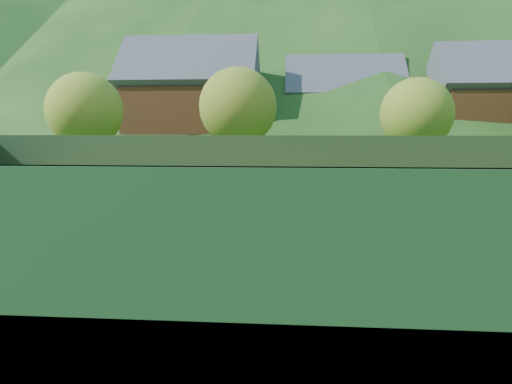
# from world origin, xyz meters

# --- Properties ---
(ground) EXTENTS (400.00, 400.00, 0.00)m
(ground) POSITION_xyz_m (0.00, 0.00, 0.00)
(ground) COLOR #295119
(ground) RESTS_ON ground
(clay_court) EXTENTS (40.00, 24.00, 0.02)m
(clay_court) POSITION_xyz_m (0.00, 0.00, 0.01)
(clay_court) COLOR #C95C20
(clay_court) RESTS_ON ground
(coach) EXTENTS (0.74, 0.55, 1.86)m
(coach) POSITION_xyz_m (-1.16, -3.30, 0.95)
(coach) COLOR navy
(coach) RESTS_ON clay_court
(student_a) EXTENTS (0.92, 0.83, 1.54)m
(student_a) POSITION_xyz_m (1.56, 2.67, 0.79)
(student_a) COLOR #CB5A12
(student_a) RESTS_ON clay_court
(student_b) EXTENTS (0.88, 0.47, 1.42)m
(student_b) POSITION_xyz_m (2.66, 2.83, 0.73)
(student_b) COLOR orange
(student_b) RESTS_ON clay_court
(student_c) EXTENTS (0.90, 0.71, 1.62)m
(student_c) POSITION_xyz_m (7.55, 2.11, 0.83)
(student_c) COLOR #DD5213
(student_c) RESTS_ON clay_court
(student_d) EXTENTS (0.98, 0.59, 1.49)m
(student_d) POSITION_xyz_m (7.88, 1.64, 0.77)
(student_d) COLOR #D85013
(student_d) RESTS_ON clay_court
(tennis_ball_0) EXTENTS (0.07, 0.07, 0.07)m
(tennis_ball_0) POSITION_xyz_m (-2.62, -7.01, 0.05)
(tennis_ball_0) COLOR #CFE826
(tennis_ball_0) RESTS_ON clay_court
(tennis_ball_1) EXTENTS (0.07, 0.07, 0.07)m
(tennis_ball_1) POSITION_xyz_m (-2.39, -1.69, 0.05)
(tennis_ball_1) COLOR #CFE826
(tennis_ball_1) RESTS_ON clay_court
(tennis_ball_2) EXTENTS (0.07, 0.07, 0.07)m
(tennis_ball_2) POSITION_xyz_m (1.04, -4.11, 0.05)
(tennis_ball_2) COLOR #CFE826
(tennis_ball_2) RESTS_ON clay_court
(tennis_ball_3) EXTENTS (0.07, 0.07, 0.07)m
(tennis_ball_3) POSITION_xyz_m (-4.74, -2.69, 0.05)
(tennis_ball_3) COLOR #CFE826
(tennis_ball_3) RESTS_ON clay_court
(tennis_ball_4) EXTENTS (0.07, 0.07, 0.07)m
(tennis_ball_4) POSITION_xyz_m (-5.64, -5.53, 0.05)
(tennis_ball_4) COLOR #CFE826
(tennis_ball_4) RESTS_ON clay_court
(tennis_ball_5) EXTENTS (0.07, 0.07, 0.07)m
(tennis_ball_5) POSITION_xyz_m (3.94, -2.20, 0.05)
(tennis_ball_5) COLOR #CFE826
(tennis_ball_5) RESTS_ON clay_court
(tennis_ball_7) EXTENTS (0.07, 0.07, 0.07)m
(tennis_ball_7) POSITION_xyz_m (-4.98, -3.82, 0.05)
(tennis_ball_7) COLOR #CFE826
(tennis_ball_7) RESTS_ON clay_court
(tennis_ball_8) EXTENTS (0.07, 0.07, 0.07)m
(tennis_ball_8) POSITION_xyz_m (-6.36, -3.50, 0.05)
(tennis_ball_8) COLOR #CFE826
(tennis_ball_8) RESTS_ON clay_court
(tennis_ball_9) EXTENTS (0.07, 0.07, 0.07)m
(tennis_ball_9) POSITION_xyz_m (-2.34, -7.30, 0.05)
(tennis_ball_9) COLOR #CFE826
(tennis_ball_9) RESTS_ON clay_court
(tennis_ball_10) EXTENTS (0.07, 0.07, 0.07)m
(tennis_ball_10) POSITION_xyz_m (0.51, -7.95, 0.05)
(tennis_ball_10) COLOR #CFE826
(tennis_ball_10) RESTS_ON clay_court
(tennis_ball_11) EXTENTS (0.07, 0.07, 0.07)m
(tennis_ball_11) POSITION_xyz_m (5.95, -1.20, 0.05)
(tennis_ball_11) COLOR #CFE826
(tennis_ball_11) RESTS_ON clay_court
(tennis_ball_12) EXTENTS (0.07, 0.07, 0.07)m
(tennis_ball_12) POSITION_xyz_m (2.43, -5.79, 0.05)
(tennis_ball_12) COLOR #CFE826
(tennis_ball_12) RESTS_ON clay_court
(tennis_ball_13) EXTENTS (0.07, 0.07, 0.07)m
(tennis_ball_13) POSITION_xyz_m (-6.20, -7.78, 0.05)
(tennis_ball_13) COLOR #CFE826
(tennis_ball_13) RESTS_ON clay_court
(tennis_ball_14) EXTENTS (0.07, 0.07, 0.07)m
(tennis_ball_14) POSITION_xyz_m (-0.05, -7.04, 0.05)
(tennis_ball_14) COLOR #CFE826
(tennis_ball_14) RESTS_ON clay_court
(tennis_ball_15) EXTENTS (0.07, 0.07, 0.07)m
(tennis_ball_15) POSITION_xyz_m (-2.35, -1.52, 0.05)
(tennis_ball_15) COLOR #CFE826
(tennis_ball_15) RESTS_ON clay_court
(tennis_ball_16) EXTENTS (0.07, 0.07, 0.07)m
(tennis_ball_16) POSITION_xyz_m (6.27, -1.76, 0.05)
(tennis_ball_16) COLOR #CFE826
(tennis_ball_16) RESTS_ON clay_court
(tennis_ball_17) EXTENTS (0.07, 0.07, 0.07)m
(tennis_ball_17) POSITION_xyz_m (2.00, -1.39, 0.05)
(tennis_ball_17) COLOR #CFE826
(tennis_ball_17) RESTS_ON clay_court
(tennis_ball_18) EXTENTS (0.07, 0.07, 0.07)m
(tennis_ball_18) POSITION_xyz_m (-4.67, -8.42, 0.05)
(tennis_ball_18) COLOR #CFE826
(tennis_ball_18) RESTS_ON clay_court
(tennis_ball_19) EXTENTS (0.07, 0.07, 0.07)m
(tennis_ball_19) POSITION_xyz_m (4.03, -6.63, 0.05)
(tennis_ball_19) COLOR #CFE826
(tennis_ball_19) RESTS_ON clay_court
(tennis_ball_21) EXTENTS (0.07, 0.07, 0.07)m
(tennis_ball_21) POSITION_xyz_m (-7.95, -5.00, 0.05)
(tennis_ball_21) COLOR #CFE826
(tennis_ball_21) RESTS_ON clay_court
(tennis_ball_22) EXTENTS (0.07, 0.07, 0.07)m
(tennis_ball_22) POSITION_xyz_m (-2.92, -6.49, 0.05)
(tennis_ball_22) COLOR #CFE826
(tennis_ball_22) RESTS_ON clay_court
(tennis_ball_23) EXTENTS (0.07, 0.07, 0.07)m
(tennis_ball_23) POSITION_xyz_m (1.12, -4.06, 0.05)
(tennis_ball_23) COLOR #CFE826
(tennis_ball_23) RESTS_ON clay_court
(tennis_ball_24) EXTENTS (0.07, 0.07, 0.07)m
(tennis_ball_24) POSITION_xyz_m (0.69, -3.40, 0.05)
(tennis_ball_24) COLOR #CFE826
(tennis_ball_24) RESTS_ON clay_court
(tennis_ball_25) EXTENTS (0.07, 0.07, 0.07)m
(tennis_ball_25) POSITION_xyz_m (-6.42, -7.12, 0.05)
(tennis_ball_25) COLOR #CFE826
(tennis_ball_25) RESTS_ON clay_court
(tennis_ball_26) EXTENTS (0.07, 0.07, 0.07)m
(tennis_ball_26) POSITION_xyz_m (-4.99, -6.42, 0.05)
(tennis_ball_26) COLOR #CFE826
(tennis_ball_26) RESTS_ON clay_court
(tennis_ball_27) EXTENTS (0.07, 0.07, 0.07)m
(tennis_ball_27) POSITION_xyz_m (0.24, -9.09, 0.05)
(tennis_ball_27) COLOR #CFE826
(tennis_ball_27) RESTS_ON clay_court
(tennis_ball_29) EXTENTS (0.07, 0.07, 0.07)m
(tennis_ball_29) POSITION_xyz_m (-2.98, -3.42, 0.05)
(tennis_ball_29) COLOR #CFE826
(tennis_ball_29) RESTS_ON clay_court
(court_lines) EXTENTS (23.83, 11.03, 0.00)m
(court_lines) POSITION_xyz_m (0.00, 0.00, 0.02)
(court_lines) COLOR silver
(court_lines) RESTS_ON clay_court
(tennis_net) EXTENTS (0.10, 12.07, 1.10)m
(tennis_net) POSITION_xyz_m (0.00, 0.00, 0.52)
(tennis_net) COLOR black
(tennis_net) RESTS_ON clay_court
(perimeter_fence) EXTENTS (40.40, 24.24, 3.00)m
(perimeter_fence) POSITION_xyz_m (0.00, 0.00, 1.27)
(perimeter_fence) COLOR black
(perimeter_fence) RESTS_ON clay_court
(ball_hopper) EXTENTS (0.57, 0.57, 1.00)m
(ball_hopper) POSITION_xyz_m (-7.20, -4.89, 0.77)
(ball_hopper) COLOR black
(ball_hopper) RESTS_ON clay_court
(chalet_left) EXTENTS (13.80, 9.93, 12.92)m
(chalet_left) POSITION_xyz_m (-10.00, 30.00, 5.65)
(chalet_left) COLOR beige
(chalet_left) RESTS_ON ground
(chalet_mid) EXTENTS (12.65, 8.82, 11.45)m
(chalet_mid) POSITION_xyz_m (6.00, 34.00, 4.99)
(chalet_mid) COLOR beige
(chalet_mid) RESTS_ON ground
(chalet_right) EXTENTS (11.50, 8.82, 11.91)m
(chalet_right) POSITION_xyz_m (20.00, 30.00, 5.26)
(chalet_right) COLOR beige
(chalet_right) RESTS_ON ground
(tree_a) EXTENTS (6.00, 6.00, 7.88)m
(tree_a) POSITION_xyz_m (-16.00, 18.00, 4.87)
(tree_a) COLOR #432A1B
(tree_a) RESTS_ON ground
(tree_b) EXTENTS (6.40, 6.40, 8.40)m
(tree_b) POSITION_xyz_m (-4.00, 20.00, 5.19)
(tree_b) COLOR #41281A
(tree_b) RESTS_ON ground
(tree_c) EXTENTS (5.60, 5.60, 7.35)m
(tree_c) POSITION_xyz_m (10.00, 19.00, 4.54)
(tree_c) COLOR #3C2418
(tree_c) RESTS_ON ground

